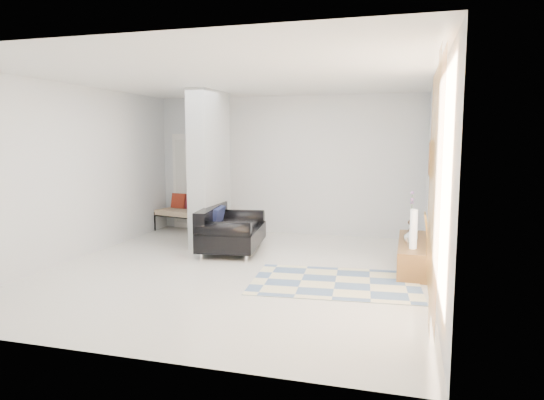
# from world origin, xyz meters

# --- Properties ---
(floor) EXTENTS (6.00, 6.00, 0.00)m
(floor) POSITION_xyz_m (0.00, 0.00, 0.00)
(floor) COLOR silver
(floor) RESTS_ON ground
(ceiling) EXTENTS (6.00, 6.00, 0.00)m
(ceiling) POSITION_xyz_m (0.00, 0.00, 2.80)
(ceiling) COLOR white
(ceiling) RESTS_ON wall_back
(wall_back) EXTENTS (6.00, 0.00, 6.00)m
(wall_back) POSITION_xyz_m (0.00, 3.00, 1.40)
(wall_back) COLOR silver
(wall_back) RESTS_ON ground
(wall_front) EXTENTS (6.00, 0.00, 6.00)m
(wall_front) POSITION_xyz_m (0.00, -3.00, 1.40)
(wall_front) COLOR silver
(wall_front) RESTS_ON ground
(wall_left) EXTENTS (0.00, 6.00, 6.00)m
(wall_left) POSITION_xyz_m (-2.75, 0.00, 1.40)
(wall_left) COLOR silver
(wall_left) RESTS_ON ground
(wall_right) EXTENTS (0.00, 6.00, 6.00)m
(wall_right) POSITION_xyz_m (2.75, 0.00, 1.40)
(wall_right) COLOR silver
(wall_right) RESTS_ON ground
(partition_column) EXTENTS (0.35, 1.20, 2.80)m
(partition_column) POSITION_xyz_m (-1.10, 1.60, 1.40)
(partition_column) COLOR #A3A9AA
(partition_column) RESTS_ON floor
(hallway_door) EXTENTS (0.85, 0.06, 2.04)m
(hallway_door) POSITION_xyz_m (-2.10, 2.96, 1.02)
(hallway_door) COLOR white
(hallway_door) RESTS_ON floor
(curtain) EXTENTS (0.00, 2.55, 2.55)m
(curtain) POSITION_xyz_m (2.67, -1.15, 1.45)
(curtain) COLOR gold
(curtain) RESTS_ON wall_right
(wall_art) EXTENTS (0.04, 0.45, 0.55)m
(wall_art) POSITION_xyz_m (2.72, 0.90, 1.65)
(wall_art) COLOR #39250F
(wall_art) RESTS_ON wall_right
(media_console) EXTENTS (0.45, 1.84, 0.80)m
(media_console) POSITION_xyz_m (2.52, 0.90, 0.20)
(media_console) COLOR brown
(media_console) RESTS_ON floor
(loveseat) EXTENTS (1.15, 1.72, 0.76)m
(loveseat) POSITION_xyz_m (-0.58, 1.19, 0.35)
(loveseat) COLOR silver
(loveseat) RESTS_ON floor
(daybed) EXTENTS (1.73, 1.03, 0.77)m
(daybed) POSITION_xyz_m (-1.92, 2.64, 0.42)
(daybed) COLOR black
(daybed) RESTS_ON floor
(area_rug) EXTENTS (2.36, 1.69, 0.01)m
(area_rug) POSITION_xyz_m (1.50, -0.25, 0.01)
(area_rug) COLOR beige
(area_rug) RESTS_ON floor
(cylinder_lamp) EXTENTS (0.10, 0.10, 0.56)m
(cylinder_lamp) POSITION_xyz_m (2.50, 0.39, 0.68)
(cylinder_lamp) COLOR silver
(cylinder_lamp) RESTS_ON media_console
(bronze_figurine) EXTENTS (0.14, 0.14, 0.25)m
(bronze_figurine) POSITION_xyz_m (2.47, 1.34, 0.53)
(bronze_figurine) COLOR #322116
(bronze_figurine) RESTS_ON media_console
(vase) EXTENTS (0.23, 0.23, 0.21)m
(vase) POSITION_xyz_m (2.47, 0.79, 0.51)
(vase) COLOR silver
(vase) RESTS_ON media_console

